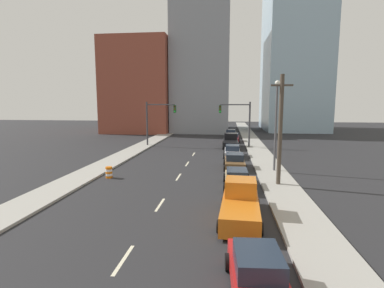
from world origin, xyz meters
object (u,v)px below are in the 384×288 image
at_px(traffic_signal_left, 155,118).
at_px(sedan_brown, 235,162).
at_px(pickup_truck_black, 231,142).
at_px(pickup_truck_orange, 240,204).
at_px(sedan_silver, 232,151).
at_px(street_lamp, 276,120).
at_px(traffic_barrel, 109,172).
at_px(sedan_tan, 237,179).
at_px(sedan_gray, 231,134).
at_px(traffic_signal_right, 241,118).
at_px(sedan_red, 258,275).
at_px(sedan_maroon, 233,138).
at_px(utility_pole_right_mid, 280,130).

distance_m(traffic_signal_left, sedan_brown, 18.25).
height_order(traffic_signal_left, pickup_truck_black, traffic_signal_left).
distance_m(pickup_truck_orange, sedan_silver, 19.11).
xyz_separation_m(street_lamp, pickup_truck_black, (-3.86, 14.68, -3.99)).
relative_size(sedan_brown, pickup_truck_black, 0.74).
bearing_deg(traffic_barrel, sedan_tan, -8.47).
bearing_deg(sedan_gray, pickup_truck_orange, -87.22).
bearing_deg(pickup_truck_orange, traffic_signal_right, 90.50).
bearing_deg(sedan_red, sedan_maroon, 86.82).
distance_m(sedan_tan, pickup_truck_black, 20.18).
xyz_separation_m(pickup_truck_orange, sedan_tan, (0.00, 6.27, -0.19)).
bearing_deg(sedan_red, street_lamp, 76.49).
height_order(traffic_signal_right, sedan_silver, traffic_signal_right).
relative_size(street_lamp, sedan_gray, 1.80).
height_order(traffic_signal_left, sedan_tan, traffic_signal_left).
bearing_deg(traffic_signal_right, street_lamp, -80.56).
height_order(sedan_brown, sedan_silver, sedan_brown).
bearing_deg(sedan_brown, street_lamp, -16.73).
xyz_separation_m(traffic_signal_left, street_lamp, (14.83, -14.98, 0.62)).
height_order(utility_pole_right_mid, pickup_truck_orange, utility_pole_right_mid).
xyz_separation_m(sedan_tan, sedan_gray, (-0.12, 32.68, 0.05)).
height_order(sedan_silver, sedan_gray, sedan_gray).
height_order(sedan_red, sedan_tan, sedan_red).
relative_size(street_lamp, pickup_truck_orange, 1.41).
distance_m(traffic_signal_left, sedan_red, 35.43).
xyz_separation_m(sedan_tan, sedan_silver, (-0.15, 12.85, 0.02)).
bearing_deg(sedan_maroon, street_lamp, -79.18).
relative_size(sedan_red, sedan_tan, 0.98).
distance_m(traffic_signal_left, sedan_tan, 23.63).
height_order(traffic_signal_right, sedan_maroon, traffic_signal_right).
bearing_deg(street_lamp, sedan_tan, -123.05).
relative_size(traffic_signal_left, street_lamp, 0.78).
relative_size(sedan_tan, sedan_silver, 1.02).
xyz_separation_m(sedan_tan, sedan_brown, (-0.02, 6.52, 0.03)).
relative_size(street_lamp, sedan_red, 1.81).
relative_size(traffic_signal_left, sedan_silver, 1.41).
relative_size(traffic_signal_left, sedan_gray, 1.40).
xyz_separation_m(traffic_signal_right, sedan_gray, (-1.21, 12.20, -3.51)).
height_order(traffic_barrel, sedan_brown, sedan_brown).
relative_size(traffic_signal_right, sedan_maroon, 1.45).
xyz_separation_m(sedan_red, sedan_maroon, (-0.13, 39.57, -0.05)).
height_order(traffic_signal_right, sedan_red, traffic_signal_right).
distance_m(utility_pole_right_mid, sedan_red, 14.32).
xyz_separation_m(pickup_truck_orange, sedan_gray, (-0.12, 38.95, -0.15)).
distance_m(pickup_truck_black, sedan_maroon, 6.57).
bearing_deg(traffic_signal_right, sedan_silver, -99.23).
distance_m(sedan_tan, sedan_brown, 6.52).
distance_m(traffic_signal_right, traffic_barrel, 22.57).
bearing_deg(sedan_maroon, sedan_tan, -88.66).
xyz_separation_m(sedan_tan, pickup_truck_black, (-0.28, 20.18, 0.19)).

